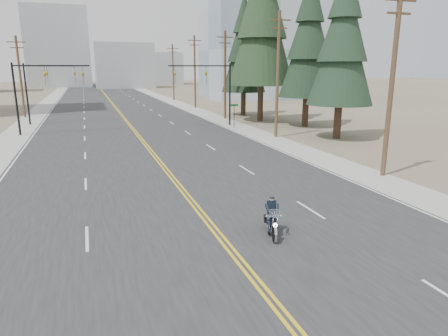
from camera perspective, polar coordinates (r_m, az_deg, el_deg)
name	(u,v)px	position (r m, az deg, el deg)	size (l,w,h in m)	color
ground_plane	(243,266)	(13.97, 2.74, -13.76)	(400.00, 400.00, 0.00)	#776D56
road	(111,102)	(81.84, -15.85, 9.08)	(20.00, 200.00, 0.01)	#303033
sidewalk_left	(47,104)	(82.00, -23.97, 8.42)	(3.00, 200.00, 0.01)	#A5A5A0
sidewalk_right	(169,100)	(83.28, -7.83, 9.56)	(3.00, 200.00, 0.01)	#A5A5A0
traffic_mast_left	(37,84)	(43.69, -25.13, 10.78)	(7.10, 0.26, 7.00)	black
traffic_mast_right	(213,82)	(45.55, -1.61, 12.17)	(7.10, 0.26, 7.00)	black
traffic_mast_far	(41,82)	(51.69, -24.63, 11.09)	(6.10, 0.26, 7.00)	black
street_sign	(234,112)	(44.47, 1.47, 8.07)	(0.90, 0.06, 2.62)	black
utility_pole_a	(392,82)	(25.91, 22.87, 11.31)	(2.20, 0.30, 11.00)	brown
utility_pole_b	(278,73)	(38.46, 7.68, 13.24)	(2.20, 0.30, 11.50)	brown
utility_pole_c	(225,74)	(52.33, 0.16, 13.31)	(2.20, 0.30, 11.00)	brown
utility_pole_d	(195,71)	(66.68, -4.19, 13.68)	(2.20, 0.30, 11.50)	brown
utility_pole_e	(173,71)	(83.23, -7.28, 13.53)	(2.20, 0.30, 11.00)	brown
utility_pole_left	(20,76)	(59.97, -27.10, 11.67)	(2.20, 0.30, 10.50)	brown
glass_building	(262,51)	(89.36, 5.49, 16.35)	(24.00, 16.00, 20.00)	#9EB5CC
haze_bldg_b	(124,66)	(137.03, -14.08, 13.98)	(18.00, 14.00, 14.00)	#ADB2B7
haze_bldg_c	(233,59)	(129.40, 1.28, 15.28)	(16.00, 12.00, 18.00)	#B7BCC6
haze_bldg_d	(58,48)	(151.76, -22.59, 15.60)	(20.00, 15.00, 26.00)	#ADB2B7
haze_bldg_e	(162,69)	(164.14, -8.80, 13.85)	(14.00, 14.00, 12.00)	#B7BCC6
motorcyclist	(272,217)	(16.11, 6.92, -6.92)	(0.84, 1.97, 1.54)	black
conifer_near	(343,38)	(39.01, 16.68, 17.37)	(5.98, 5.98, 15.82)	#382619
conifer_mid	(309,39)	(46.47, 12.04, 17.57)	(6.22, 6.22, 16.58)	#382619
conifer_tall	(262,13)	(50.62, 5.49, 21.15)	(7.98, 7.98, 22.16)	#382619
conifer_far	(244,46)	(56.60, 2.87, 16.97)	(6.05, 6.05, 16.21)	#382619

